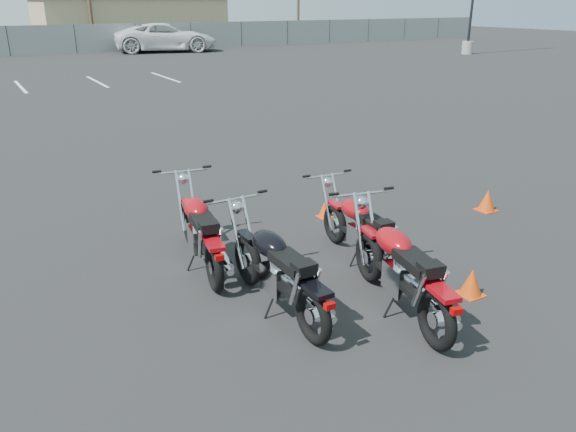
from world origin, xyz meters
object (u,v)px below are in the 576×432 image
motorcycle_front_red (201,231)px  motorcycle_second_black (278,271)px  white_van (165,29)px  motorcycle_third_red (401,270)px  motorcycle_rear_red (362,230)px

motorcycle_front_red → motorcycle_second_black: size_ratio=0.99×
motorcycle_second_black → white_van: 35.05m
motorcycle_third_red → motorcycle_rear_red: bearing=72.3°
motorcycle_front_red → motorcycle_third_red: bearing=-55.9°
motorcycle_front_red → motorcycle_third_red: 2.59m
motorcycle_front_red → white_van: size_ratio=0.27×
motorcycle_front_red → motorcycle_rear_red: size_ratio=1.07×
motorcycle_second_black → motorcycle_front_red: bearing=101.6°
motorcycle_second_black → motorcycle_rear_red: bearing=19.7°
motorcycle_third_red → motorcycle_rear_red: size_ratio=1.11×
motorcycle_third_red → motorcycle_rear_red: motorcycle_third_red is taller
motorcycle_second_black → motorcycle_rear_red: 1.63m
motorcycle_rear_red → motorcycle_second_black: bearing=-160.3°
motorcycle_front_red → white_van: (10.32, 32.10, 1.00)m
motorcycle_front_red → motorcycle_second_black: 1.51m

